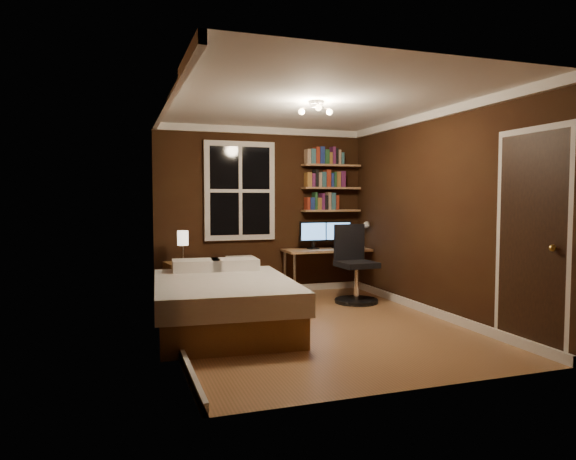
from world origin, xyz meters
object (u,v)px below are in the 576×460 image
object	(u,v)px
nightstand	(183,283)
monitor_left	(313,235)
desk_lamp	(364,234)
desk	(329,253)
office_chair	(355,272)
radiator	(240,276)
bed	(223,302)
monitor_right	(338,235)
bedside_lamp	(183,247)

from	to	relation	value
nightstand	monitor_left	xyz separation A→B (m)	(1.99, 0.19, 0.60)
desk_lamp	monitor_left	bearing A→B (deg)	169.17
nightstand	desk	world-z (taller)	desk
monitor_left	office_chair	world-z (taller)	monitor_left
monitor_left	desk_lamp	world-z (taller)	desk_lamp
radiator	office_chair	xyz separation A→B (m)	(1.41, -0.97, 0.12)
bed	radiator	world-z (taller)	bed
monitor_left	monitor_right	world-z (taller)	same
desk_lamp	office_chair	size ratio (longest dim) A/B	0.41
desk	monitor_right	bearing A→B (deg)	22.26
bedside_lamp	desk_lamp	bearing A→B (deg)	0.83
bed	desk_lamp	bearing A→B (deg)	36.36
monitor_left	desk_lamp	distance (m)	0.80
monitor_right	office_chair	world-z (taller)	monitor_right
nightstand	desk	xyz separation A→B (m)	(2.23, 0.12, 0.32)
monitor_left	radiator	bearing A→B (deg)	174.71
nightstand	desk	size ratio (longest dim) A/B	0.40
bed	bedside_lamp	xyz separation A→B (m)	(-0.24, 1.55, 0.49)
monitor_right	desk_lamp	xyz separation A→B (m)	(0.38, -0.15, 0.01)
monitor_left	monitor_right	xyz separation A→B (m)	(0.41, 0.00, 0.00)
monitor_left	office_chair	bearing A→B (deg)	-72.12
desk	monitor_left	size ratio (longest dim) A/B	3.21
bed	office_chair	xyz separation A→B (m)	(2.02, 0.88, 0.12)
monitor_left	desk	bearing A→B (deg)	-16.37
bed	nightstand	size ratio (longest dim) A/B	3.77
bedside_lamp	bed	bearing A→B (deg)	-81.18
desk	desk_lamp	bearing A→B (deg)	-8.34
bed	nightstand	bearing A→B (deg)	103.03
radiator	desk	xyz separation A→B (m)	(1.37, -0.17, 0.31)
monitor_right	office_chair	bearing A→B (deg)	-98.72
bed	nightstand	xyz separation A→B (m)	(-0.24, 1.55, -0.01)
bedside_lamp	office_chair	world-z (taller)	office_chair
bed	desk_lamp	world-z (taller)	desk_lamp
desk	desk_lamp	xyz separation A→B (m)	(0.55, -0.08, 0.28)
nightstand	radiator	distance (m)	0.91
bedside_lamp	monitor_left	size ratio (longest dim) A/B	0.99
bedside_lamp	monitor_left	distance (m)	2.00
monitor_left	bedside_lamp	bearing A→B (deg)	-174.50
desk	monitor_left	distance (m)	0.37
nightstand	desk_lamp	distance (m)	2.84
radiator	monitor_left	size ratio (longest dim) A/B	1.35
radiator	monitor_left	xyz separation A→B (m)	(1.13, -0.10, 0.58)
nightstand	monitor_right	distance (m)	2.48
monitor_left	office_chair	size ratio (longest dim) A/B	0.41
desk	monitor_right	world-z (taller)	monitor_right
bedside_lamp	office_chair	distance (m)	2.39
desk	desk_lamp	distance (m)	0.62
bed	radiator	distance (m)	1.95
nightstand	bed	bearing A→B (deg)	-89.94
bedside_lamp	monitor_right	world-z (taller)	monitor_right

